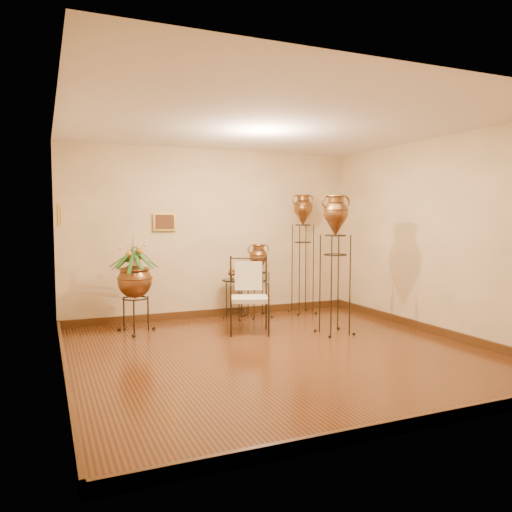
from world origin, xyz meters
name	(u,v)px	position (x,y,z in m)	size (l,w,h in m)	color
ground	(279,352)	(0.00, 0.00, 0.00)	(5.00, 5.00, 0.00)	brown
room_shell	(278,212)	(-0.01, 0.01, 1.73)	(5.02, 5.02, 2.81)	beige
amphora_tall	(303,252)	(1.50, 2.15, 1.06)	(0.52, 0.52, 2.08)	black
amphora_mid	(335,263)	(1.18, 0.59, 1.02)	(0.59, 0.59, 2.01)	black
amphora_short	(258,280)	(0.66, 2.15, 0.62)	(0.41, 0.41, 1.25)	black
planter_urn	(135,277)	(-1.45, 1.79, 0.82)	(0.85, 0.85, 1.46)	black
armchair	(249,296)	(0.06, 1.11, 0.54)	(0.77, 0.74, 1.09)	black
side_table	(236,298)	(0.25, 2.15, 0.34)	(0.57, 0.57, 0.83)	black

